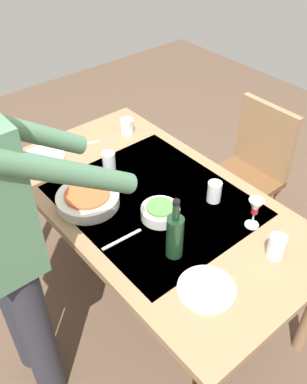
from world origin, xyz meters
The scene contains 16 objects.
ground_plane centered at (0.00, 0.00, 0.00)m, with size 6.00×6.00×0.00m, color brown.
dining_table centered at (0.00, 0.00, 0.68)m, with size 1.64×0.90×0.75m.
chair_near centered at (0.05, -0.83, 0.53)m, with size 0.40×0.40×0.91m.
person_server centered at (0.01, 0.71, 0.96)m, with size 0.42×0.61×1.69m.
wine_bottle centered at (-0.32, 0.15, 0.86)m, with size 0.07×0.07×0.30m.
wine_glass_left centered at (-0.42, -0.23, 0.86)m, with size 0.07×0.07×0.15m.
water_cup_near_left centered at (-0.19, -0.22, 0.80)m, with size 0.07×0.07×0.11m, color silver.
water_cup_near_right centered at (0.35, 0.02, 0.80)m, with size 0.07×0.07×0.10m, color silver.
water_cup_far_left centered at (-0.60, -0.16, 0.81)m, with size 0.07×0.07×0.11m, color silver.
water_cup_far_right centered at (0.57, -0.27, 0.80)m, with size 0.08×0.08×0.09m, color silver.
serving_bowl_pasta centered at (0.18, 0.26, 0.78)m, with size 0.30×0.30×0.07m.
side_bowl_salad centered at (-0.11, 0.05, 0.78)m, with size 0.18×0.18×0.07m.
dinner_plate_near centered at (-0.54, 0.18, 0.76)m, with size 0.23×0.23×0.01m, color silver.
dinner_plate_far centered at (0.66, 0.23, 0.76)m, with size 0.23×0.23×0.01m, color silver.
table_knife centered at (-0.12, 0.28, 0.75)m, with size 0.01×0.20×0.01m, color silver.
table_fork centered at (0.62, -0.01, 0.75)m, with size 0.01×0.18×0.01m, color silver.
Camera 1 is at (-1.18, 0.98, 2.09)m, focal length 39.37 mm.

